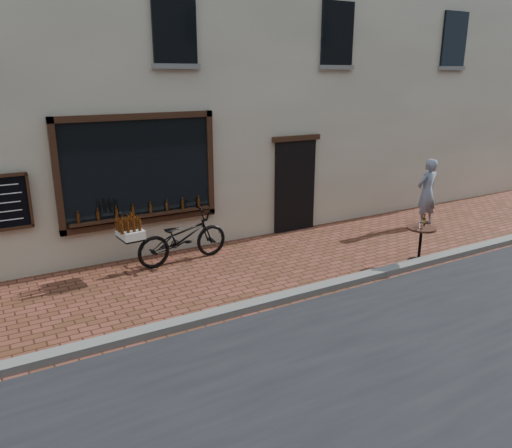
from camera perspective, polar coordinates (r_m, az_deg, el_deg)
ground at (r=8.73m, az=6.71°, el=-8.47°), size 90.00×90.00×0.00m
kerb at (r=8.85m, az=5.95°, el=-7.65°), size 90.00×0.25×0.12m
shop_building at (r=13.71m, az=-10.06°, el=21.98°), size 28.00×6.20×10.00m
cargo_bicycle at (r=10.23m, az=-8.59°, el=-1.50°), size 2.36×0.85×1.11m
bistro_table at (r=10.63m, az=18.32°, el=-1.46°), size 0.58×0.58×1.00m
pedestrian at (r=13.28m, az=18.94°, el=3.46°), size 0.65×0.45×1.70m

